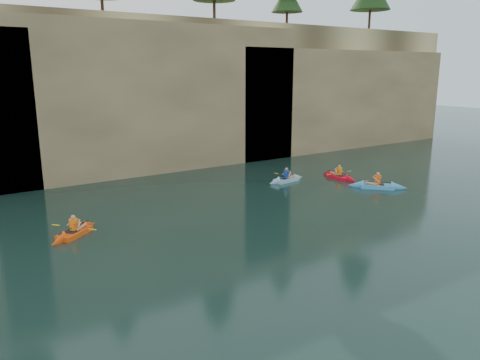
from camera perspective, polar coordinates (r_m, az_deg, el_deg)
ground at (r=18.22m, az=15.78°, el=-12.21°), size 160.00×160.00×0.00m
cliff at (r=42.43m, az=-16.46°, el=10.55°), size 70.00×16.00×12.00m
cliff_slab_center at (r=36.24m, az=-9.76°, el=10.03°), size 24.00×2.40×11.40m
cliff_slab_east at (r=48.05m, az=12.91°, el=9.74°), size 26.00×2.40×9.84m
sea_cave_center at (r=34.10m, az=-18.26°, el=2.39°), size 3.50×1.00×3.20m
sea_cave_east at (r=39.97m, az=1.39°, el=5.54°), size 5.00×1.00×4.50m
kayaker_orange at (r=23.67m, az=-19.54°, el=-6.04°), size 3.05×2.65×1.26m
kayaker_red_far at (r=34.47m, az=11.97°, el=0.43°), size 2.43×3.37×1.24m
kayaker_ltblue_mid at (r=32.95m, az=5.66°, el=0.07°), size 3.32×2.44×1.24m
kayaker_blue_east at (r=32.27m, az=16.39°, el=-0.68°), size 3.19×3.30×1.35m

